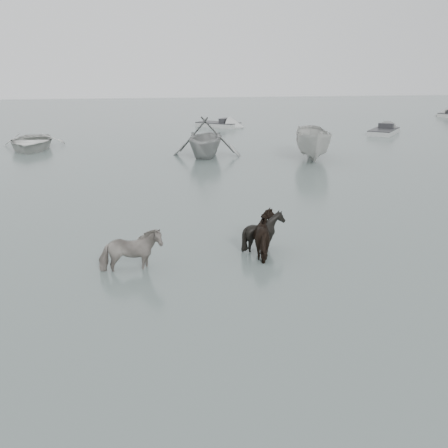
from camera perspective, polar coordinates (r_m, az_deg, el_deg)
The scene contains 9 objects.
ground at distance 16.02m, azimuth 1.48°, elevation -3.70°, with size 140.00×140.00×0.00m, color #4B5956.
pony_pinto at distance 15.21m, azimuth -9.51°, elevation -2.20°, with size 0.77×1.68×1.42m, color black.
pony_dark at distance 16.35m, azimuth 4.63°, elevation -0.63°, with size 1.45×1.24×1.46m, color black.
pony_black at distance 16.84m, azimuth 4.06°, elevation -0.34°, with size 1.07×1.20×1.32m, color black.
rowboat_lead at distance 38.04m, azimuth -19.05°, elevation 8.07°, with size 3.87×5.42×1.12m, color silver.
rowboat_trail at distance 32.98m, azimuth -1.85°, elevation 8.99°, with size 4.07×4.72×2.49m, color gray.
boat_small at distance 32.50m, azimuth 9.10°, elevation 8.24°, with size 1.93×5.14×1.98m, color #B1B1AC.
skiff_port at distance 45.02m, azimuth 15.95°, elevation 9.26°, with size 5.21×1.60×0.75m, color #9A9D9B, non-canonical shape.
skiff_mid at distance 47.97m, azimuth -0.59°, elevation 10.29°, with size 4.95×1.60×0.75m, color #A0A2A0, non-canonical shape.
Camera 1 is at (-2.74, -14.79, 5.51)m, focal length 45.00 mm.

